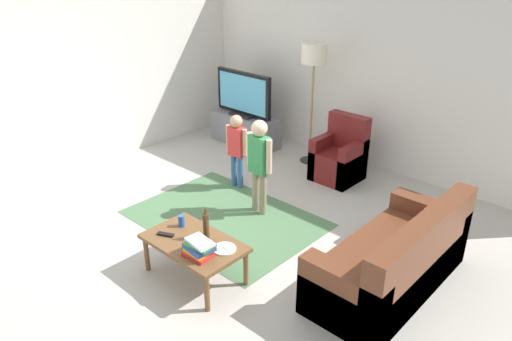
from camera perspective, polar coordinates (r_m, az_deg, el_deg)
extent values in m
plane|color=#B2ADA3|center=(5.50, -4.28, -8.09)|extent=(7.80, 7.80, 0.00)
cube|color=silver|center=(7.19, 13.32, 11.02)|extent=(6.00, 0.12, 2.70)
cube|color=silver|center=(7.32, -21.26, 10.26)|extent=(0.12, 6.00, 2.70)
cube|color=#4C724C|center=(5.89, -3.63, -5.62)|extent=(2.20, 1.60, 0.01)
cube|color=slate|center=(8.01, -1.31, 4.85)|extent=(1.20, 0.44, 0.50)
cube|color=black|center=(8.03, -1.55, 3.76)|extent=(1.10, 0.32, 0.03)
cube|color=black|center=(7.91, -1.43, 6.62)|extent=(0.44, 0.28, 0.03)
cube|color=black|center=(7.81, -1.46, 9.09)|extent=(1.10, 0.07, 0.68)
cube|color=#59B2D8|center=(7.78, -1.65, 9.04)|extent=(1.00, 0.01, 0.58)
cube|color=brown|center=(4.88, 15.25, -10.88)|extent=(0.80, 1.80, 0.42)
cube|color=brown|center=(4.66, 18.82, -9.97)|extent=(0.20, 1.80, 0.86)
cube|color=brown|center=(4.25, 10.05, -14.79)|extent=(0.80, 0.20, 0.60)
cube|color=brown|center=(5.46, 19.41, -6.23)|extent=(0.80, 0.20, 0.60)
cube|color=#B22823|center=(5.08, 20.16, -5.38)|extent=(0.10, 0.32, 0.32)
cube|color=maroon|center=(6.86, 9.57, 0.60)|extent=(0.60, 0.60, 0.42)
cube|color=maroon|center=(6.94, 10.72, 2.95)|extent=(0.60, 0.16, 0.90)
cube|color=maroon|center=(6.95, 7.99, 1.83)|extent=(0.12, 0.60, 0.60)
cube|color=maroon|center=(6.71, 11.32, 0.73)|extent=(0.12, 0.60, 0.60)
cylinder|color=#262626|center=(7.48, 6.27, 1.22)|extent=(0.28, 0.28, 0.02)
cylinder|color=#99844C|center=(7.21, 6.54, 6.69)|extent=(0.03, 0.03, 1.50)
cylinder|color=silver|center=(6.99, 6.90, 13.55)|extent=(0.36, 0.36, 0.28)
cylinder|color=#33598C|center=(6.58, -2.61, 0.06)|extent=(0.08, 0.08, 0.46)
cylinder|color=#33598C|center=(6.52, -1.87, -0.19)|extent=(0.08, 0.08, 0.46)
cube|color=red|center=(6.38, -2.30, 3.43)|extent=(0.23, 0.14, 0.40)
sphere|color=tan|center=(6.29, -2.35, 5.81)|extent=(0.16, 0.16, 0.16)
cylinder|color=tan|center=(6.46, -3.26, 3.87)|extent=(0.06, 0.06, 0.36)
cylinder|color=tan|center=(6.29, -1.33, 3.31)|extent=(0.06, 0.06, 0.36)
cylinder|color=gray|center=(5.94, -0.04, -2.37)|extent=(0.09, 0.09, 0.54)
cylinder|color=gray|center=(5.86, 0.81, -2.79)|extent=(0.09, 0.09, 0.54)
cube|color=#338C4C|center=(5.69, 0.39, 1.90)|extent=(0.27, 0.16, 0.46)
sphere|color=beige|center=(5.57, 0.40, 4.99)|extent=(0.19, 0.19, 0.19)
cylinder|color=beige|center=(5.79, -0.71, 2.57)|extent=(0.07, 0.07, 0.42)
cylinder|color=beige|center=(5.57, 1.54, 1.63)|extent=(0.07, 0.07, 0.42)
cube|color=brown|center=(4.74, -7.32, -8.44)|extent=(1.00, 0.60, 0.04)
cylinder|color=brown|center=(5.04, -12.75, -9.54)|extent=(0.05, 0.05, 0.38)
cylinder|color=brown|center=(4.45, -5.80, -14.18)|extent=(0.05, 0.05, 0.38)
cylinder|color=brown|center=(5.28, -8.33, -7.41)|extent=(0.05, 0.05, 0.38)
cylinder|color=brown|center=(4.73, -1.20, -11.44)|extent=(0.05, 0.05, 0.38)
cube|color=red|center=(4.51, -6.82, -9.76)|extent=(0.27, 0.20, 0.03)
cube|color=yellow|center=(4.50, -6.83, -9.37)|extent=(0.23, 0.19, 0.03)
cube|color=#334CA5|center=(4.50, -6.69, -8.91)|extent=(0.28, 0.24, 0.04)
cube|color=#388C4C|center=(4.47, -6.61, -8.65)|extent=(0.27, 0.20, 0.03)
cube|color=white|center=(4.45, -6.63, -8.35)|extent=(0.28, 0.19, 0.03)
cylinder|color=#4C3319|center=(4.69, -5.90, -6.54)|extent=(0.06, 0.06, 0.27)
cylinder|color=#4C3319|center=(4.61, -5.99, -4.81)|extent=(0.02, 0.02, 0.06)
cube|color=black|center=(4.85, -10.59, -7.41)|extent=(0.17, 0.12, 0.02)
cylinder|color=#2659B2|center=(4.95, -8.76, -5.87)|extent=(0.07, 0.07, 0.12)
cylinder|color=white|center=(4.58, -3.74, -9.18)|extent=(0.22, 0.22, 0.02)
cube|color=silver|center=(4.56, -3.56, -9.16)|extent=(0.15, 0.04, 0.01)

